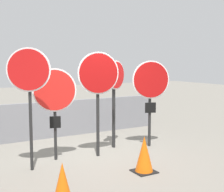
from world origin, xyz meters
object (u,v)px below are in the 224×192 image
stop_sign_0 (29,79)px  stop_sign_1 (55,95)px  stop_sign_3 (115,87)px  stop_sign_2 (98,81)px  stop_sign_4 (151,86)px  traffic_cone_0 (63,187)px  traffic_cone_1 (144,154)px

stop_sign_0 → stop_sign_1: (0.64, 0.38, -0.38)m
stop_sign_1 → stop_sign_3: (1.61, 0.23, 0.10)m
stop_sign_2 → stop_sign_4: size_ratio=1.09×
stop_sign_4 → stop_sign_3: bearing=174.7°
stop_sign_2 → traffic_cone_0: bearing=-118.1°
stop_sign_0 → stop_sign_3: (2.25, 0.60, -0.28)m
stop_sign_4 → traffic_cone_0: size_ratio=3.04×
stop_sign_0 → stop_sign_4: size_ratio=1.11×
stop_sign_1 → stop_sign_0: bearing=-132.3°
stop_sign_4 → traffic_cone_1: bearing=-111.6°
stop_sign_1 → traffic_cone_0: stop_sign_1 is taller
stop_sign_1 → stop_sign_4: size_ratio=0.92×
traffic_cone_0 → traffic_cone_1: size_ratio=1.00×
stop_sign_1 → stop_sign_2: stop_sign_2 is taller
stop_sign_1 → stop_sign_2: (0.92, -0.22, 0.28)m
stop_sign_3 → traffic_cone_0: (-2.31, -2.44, -1.16)m
stop_sign_2 → traffic_cone_1: (0.30, -1.31, -1.34)m
stop_sign_3 → traffic_cone_1: stop_sign_3 is taller
stop_sign_4 → traffic_cone_1: stop_sign_4 is taller
stop_sign_0 → stop_sign_3: 2.35m
stop_sign_1 → traffic_cone_1: (1.22, -1.52, -1.06)m
stop_sign_2 → traffic_cone_0: size_ratio=3.30×
stop_sign_4 → traffic_cone_1: (-1.19, -1.39, -1.18)m
stop_sign_0 → traffic_cone_0: stop_sign_0 is taller
stop_sign_0 → stop_sign_4: stop_sign_0 is taller
traffic_cone_0 → stop_sign_1: bearing=72.5°
traffic_cone_0 → traffic_cone_1: traffic_cone_0 is taller
stop_sign_3 → stop_sign_4: size_ratio=1.01×
stop_sign_2 → traffic_cone_1: 1.90m
stop_sign_1 → stop_sign_2: bearing=3.8°
stop_sign_0 → stop_sign_4: bearing=33.1°
stop_sign_0 → stop_sign_2: 1.57m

